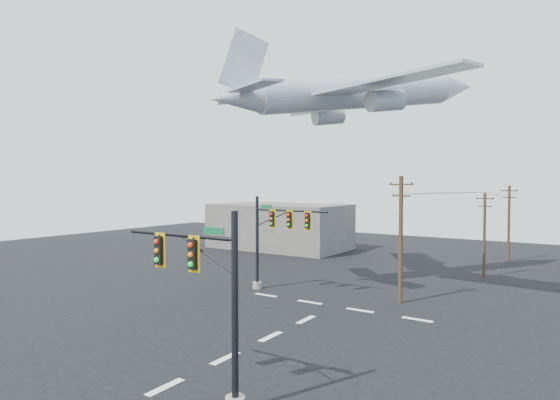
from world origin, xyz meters
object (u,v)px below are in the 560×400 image
Objects in this scene: signal_mast_near at (210,302)px; utility_pole_c at (509,222)px; signal_mast_far at (273,238)px; utility_pole_b at (484,233)px; airliner at (356,93)px; utility_pole_a at (401,237)px.

utility_pole_c reaches higher than signal_mast_near.
utility_pole_c reaches higher than signal_mast_far.
signal_mast_near is 44.68m from utility_pole_c.
signal_mast_near is 0.98× the size of utility_pole_b.
airliner is (4.86, 5.37, 12.07)m from signal_mast_far.
utility_pole_c is (13.88, 26.92, 0.13)m from signal_mast_far.
signal_mast_near is 33.13m from utility_pole_b.
utility_pole_a is at bearing -90.17° from airliner.
utility_pole_b is at bearing -116.16° from utility_pole_c.
utility_pole_b is at bearing 49.02° from signal_mast_far.
signal_mast_near is at bearing -63.00° from signal_mast_far.
signal_mast_near is 26.28m from airliner.
airliner is (-5.08, 3.33, 11.54)m from utility_pole_a.
signal_mast_far is at bearing -125.13° from utility_pole_b.
airliner reaches higher than utility_pole_a.
utility_pole_b is at bearing 84.20° from utility_pole_a.
utility_pole_c is (3.94, 24.88, -0.40)m from utility_pole_a.
utility_pole_a is (1.03, 19.52, 0.79)m from signal_mast_near.
utility_pole_c is at bearing 10.33° from airliner.
utility_pole_c is (0.55, 11.57, 0.34)m from utility_pole_b.
airliner reaches higher than signal_mast_near.
utility_pole_a reaches higher than utility_pole_c.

